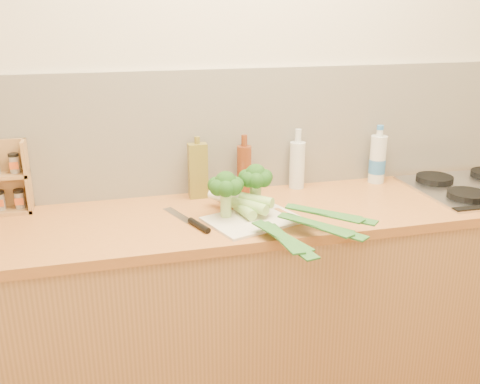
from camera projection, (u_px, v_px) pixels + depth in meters
The scene contains 14 objects.
room_shell at pixel (246, 130), 2.37m from camera, with size 3.50×3.50×3.50m.
counter at pixel (263, 305), 2.34m from camera, with size 3.20×0.62×0.90m.
gas_hob at pixel (479, 186), 2.43m from camera, with size 0.58×0.50×0.04m.
chopping_board at pixel (253, 220), 2.07m from camera, with size 0.34×0.25×0.01m, color white.
broccoli_left at pixel (226, 186), 2.05m from camera, with size 0.14×0.14×0.18m.
broccoli_right at pixel (256, 178), 2.12m from camera, with size 0.14×0.14×0.19m.
leek_front at pixel (251, 215), 2.04m from camera, with size 0.19×0.70×0.04m.
leek_mid at pixel (263, 209), 2.05m from camera, with size 0.44×0.61×0.04m.
leek_back at pixel (274, 203), 2.06m from camera, with size 0.49×0.50×0.04m.
chefs_knife at pixel (194, 223), 2.03m from camera, with size 0.14×0.31×0.02m.
oil_tin at pixel (198, 170), 2.29m from camera, with size 0.08×0.05×0.27m.
glass_bottle at pixel (297, 164), 2.43m from camera, with size 0.07×0.07×0.27m.
amber_bottle at pixel (244, 169), 2.36m from camera, with size 0.06×0.06×0.26m.
water_bottle at pixel (377, 160), 2.51m from camera, with size 0.08×0.08×0.25m.
Camera 1 is at (-0.62, -0.76, 1.68)m, focal length 40.00 mm.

